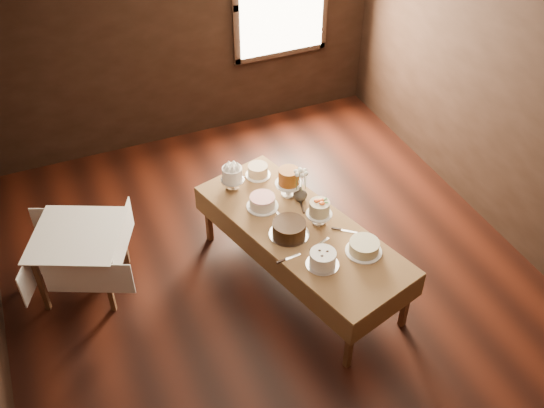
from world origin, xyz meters
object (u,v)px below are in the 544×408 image
at_px(cake_lattice, 262,202).
at_px(cake_swirl, 323,259).
at_px(cake_cream, 364,247).
at_px(flower_vase, 300,194).
at_px(cake_caramel, 289,183).
at_px(display_table, 301,231).
at_px(cake_chocolate, 289,229).
at_px(cake_flowers, 319,213).
at_px(cake_server_e, 293,257).
at_px(cake_server_b, 349,231).
at_px(cake_meringue, 233,178).
at_px(side_table, 78,240).
at_px(cake_server_d, 301,202).
at_px(cake_speckled, 258,171).
at_px(cake_server_a, 323,242).
at_px(cake_server_c, 280,216).

height_order(cake_lattice, cake_swirl, cake_swirl).
relative_size(cake_cream, flower_vase, 2.27).
distance_m(cake_swirl, cake_cream, 0.41).
distance_m(cake_caramel, flower_vase, 0.15).
distance_m(display_table, cake_caramel, 0.53).
bearing_deg(cake_caramel, cake_lattice, -165.53).
bearing_deg(cake_chocolate, cake_cream, -41.93).
bearing_deg(cake_flowers, cake_server_e, -141.81).
distance_m(cake_chocolate, cake_flowers, 0.33).
bearing_deg(cake_server_b, cake_caramel, 150.50).
relative_size(display_table, cake_cream, 7.30).
bearing_deg(cake_meringue, flower_vase, -38.52).
xyz_separation_m(side_table, cake_server_d, (2.07, -0.42, 0.10)).
height_order(display_table, cake_speckled, cake_speckled).
distance_m(cake_speckled, cake_server_e, 1.22).
xyz_separation_m(cake_server_b, flower_vase, (-0.22, 0.60, 0.07)).
bearing_deg(cake_caramel, cake_chocolate, -113.66).
relative_size(cake_swirl, cake_server_b, 1.29).
height_order(cake_meringue, cake_lattice, cake_meringue).
xyz_separation_m(display_table, cake_speckled, (-0.07, 0.88, 0.11)).
distance_m(cake_meringue, cake_server_e, 1.13).
bearing_deg(cake_swirl, cake_lattice, 100.89).
height_order(cake_swirl, cake_server_a, cake_swirl).
bearing_deg(cake_server_a, cake_speckled, 78.06).
xyz_separation_m(cake_speckled, cake_server_e, (-0.16, -1.21, -0.05)).
distance_m(cake_server_d, cake_server_e, 0.75).
height_order(cake_server_a, flower_vase, flower_vase).
height_order(side_table, cake_cream, cake_cream).
distance_m(cake_flowers, cake_server_d, 0.34).
xyz_separation_m(display_table, cake_lattice, (-0.22, 0.41, 0.10)).
distance_m(cake_lattice, cake_server_a, 0.73).
height_order(cake_server_b, cake_server_d, same).
height_order(cake_chocolate, cake_flowers, cake_flowers).
bearing_deg(cake_server_c, display_table, -151.65).
xyz_separation_m(cake_lattice, cake_chocolate, (0.07, -0.46, 0.01)).
xyz_separation_m(cake_caramel, cake_cream, (0.28, -1.00, -0.08)).
height_order(cake_cream, cake_server_e, cake_cream).
bearing_deg(cake_caramel, flower_vase, -59.05).
relative_size(cake_chocolate, cake_cream, 1.14).
distance_m(display_table, cake_cream, 0.64).
bearing_deg(side_table, cake_server_d, -11.39).
relative_size(cake_caramel, cake_swirl, 0.98).
distance_m(cake_cream, cake_server_b, 0.28).
distance_m(side_table, cake_server_c, 1.88).
distance_m(cake_speckled, flower_vase, 0.56).
height_order(cake_chocolate, cake_server_b, cake_chocolate).
height_order(cake_chocolate, cake_server_e, cake_chocolate).
bearing_deg(cake_caramel, cake_speckled, 112.09).
relative_size(display_table, cake_server_c, 9.91).
bearing_deg(cake_server_e, cake_meringue, 92.08).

